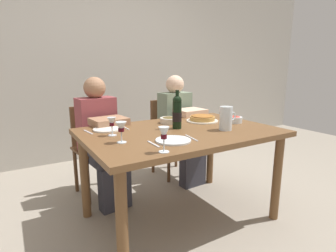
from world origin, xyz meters
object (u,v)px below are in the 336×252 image
(wine_glass_centre, at_px, (164,134))
(dining_table, at_px, (180,141))
(wine_bottle, at_px, (177,112))
(water_pitcher, at_px, (226,120))
(wine_glass_left_diner, at_px, (121,128))
(dinner_plate_left_setting, at_px, (173,140))
(chair_left, at_px, (94,144))
(diner_left, at_px, (102,137))
(salad_bowl, at_px, (234,119))
(dinner_plate_right_setting, at_px, (107,129))
(baked_tart, at_px, (202,118))
(wine_glass_right_diner, at_px, (112,123))
(diner_right, at_px, (181,126))
(chair_right, at_px, (169,132))
(olive_bowl, at_px, (170,120))

(wine_glass_centre, bearing_deg, dining_table, 46.75)
(wine_bottle, xyz_separation_m, water_pitcher, (0.30, -0.24, -0.05))
(wine_glass_left_diner, relative_size, wine_glass_centre, 0.92)
(dinner_plate_left_setting, xyz_separation_m, chair_left, (-0.23, 1.12, -0.27))
(wine_glass_centre, distance_m, diner_left, 1.09)
(salad_bowl, relative_size, dinner_plate_right_setting, 0.62)
(baked_tart, relative_size, wine_glass_right_diner, 2.16)
(baked_tart, height_order, chair_left, chair_left)
(wine_glass_centre, bearing_deg, salad_bowl, 23.10)
(wine_glass_left_diner, bearing_deg, wine_bottle, 16.92)
(chair_left, height_order, diner_right, diner_right)
(wine_glass_left_diner, xyz_separation_m, chair_right, (0.98, 1.02, -0.36))
(wine_glass_left_diner, xyz_separation_m, wine_glass_right_diner, (0.01, 0.21, -0.01))
(baked_tart, distance_m, wine_glass_centre, 0.97)
(baked_tart, bearing_deg, dinner_plate_left_setting, -143.36)
(baked_tart, xyz_separation_m, chair_right, (0.08, 0.73, -0.29))
(dinner_plate_right_setting, xyz_separation_m, chair_right, (0.94, 0.62, -0.27))
(water_pitcher, bearing_deg, chair_left, 125.87)
(dining_table, height_order, chair_left, chair_left)
(wine_glass_centre, bearing_deg, water_pitcher, 18.86)
(baked_tart, bearing_deg, dinner_plate_right_setting, 172.71)
(dinner_plate_right_setting, distance_m, chair_left, 0.64)
(salad_bowl, xyz_separation_m, wine_glass_centre, (-0.97, -0.41, 0.07))
(baked_tart, xyz_separation_m, chair_left, (-0.82, 0.69, -0.29))
(olive_bowl, distance_m, dinner_plate_right_setting, 0.57)
(water_pitcher, bearing_deg, baked_tart, 81.26)
(salad_bowl, relative_size, chair_left, 0.16)
(diner_right, bearing_deg, salad_bowl, 96.77)
(dinner_plate_left_setting, height_order, chair_left, chair_left)
(diner_left, bearing_deg, diner_right, 176.89)
(dinner_plate_left_setting, height_order, chair_right, chair_right)
(wine_glass_centre, xyz_separation_m, dinner_plate_left_setting, (0.17, 0.17, -0.10))
(olive_bowl, bearing_deg, chair_left, 131.09)
(baked_tart, distance_m, salad_bowl, 0.29)
(wine_glass_right_diner, distance_m, diner_right, 1.16)
(wine_glass_right_diner, distance_m, diner_left, 0.59)
(baked_tart, bearing_deg, wine_bottle, -160.46)
(dining_table, bearing_deg, wine_glass_centre, -133.25)
(dinner_plate_left_setting, xyz_separation_m, diner_left, (-0.21, 0.89, -0.15))
(salad_bowl, distance_m, chair_left, 1.39)
(dinner_plate_left_setting, relative_size, dinner_plate_right_setting, 1.09)
(wine_glass_left_diner, xyz_separation_m, dinner_plate_left_setting, (0.31, -0.15, -0.09))
(water_pitcher, distance_m, wine_glass_right_diner, 0.88)
(dinner_plate_left_setting, xyz_separation_m, diner_right, (0.68, 0.93, -0.15))
(chair_left, bearing_deg, olive_bowl, 125.38)
(chair_left, distance_m, chair_right, 0.91)
(dinner_plate_right_setting, height_order, diner_left, diner_left)
(chair_right, bearing_deg, water_pitcher, 79.92)
(water_pitcher, xyz_separation_m, olive_bowl, (-0.24, 0.46, -0.05))
(olive_bowl, xyz_separation_m, wine_glass_centre, (-0.46, -0.69, 0.08))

